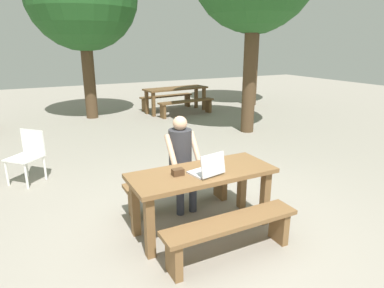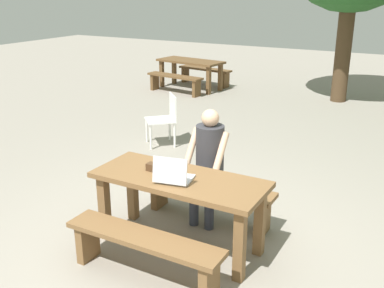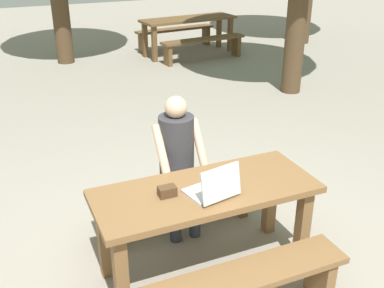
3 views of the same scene
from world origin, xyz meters
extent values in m
plane|color=gray|center=(0.00, 0.00, 0.00)|extent=(30.00, 30.00, 0.00)
cube|color=brown|center=(0.00, 0.00, 0.70)|extent=(1.66, 0.67, 0.05)
cube|color=brown|center=(-0.73, -0.24, 0.34)|extent=(0.09, 0.09, 0.68)
cube|color=brown|center=(0.73, -0.24, 0.34)|extent=(0.09, 0.09, 0.68)
cube|color=brown|center=(-0.73, 0.24, 0.34)|extent=(0.09, 0.09, 0.68)
cube|color=brown|center=(0.73, 0.24, 0.34)|extent=(0.09, 0.09, 0.68)
cube|color=brown|center=(0.00, -0.61, 0.40)|extent=(1.46, 0.30, 0.05)
cube|color=brown|center=(-0.63, -0.61, 0.19)|extent=(0.08, 0.24, 0.38)
cube|color=brown|center=(0.63, -0.61, 0.19)|extent=(0.08, 0.24, 0.38)
cube|color=brown|center=(0.00, 0.61, 0.40)|extent=(1.46, 0.30, 0.05)
cube|color=brown|center=(-0.63, 0.61, 0.19)|extent=(0.08, 0.24, 0.38)
cube|color=brown|center=(0.63, 0.61, 0.19)|extent=(0.08, 0.24, 0.38)
cube|color=silver|center=(-0.01, -0.06, 0.74)|extent=(0.36, 0.30, 0.02)
cube|color=silver|center=(0.02, -0.20, 0.87)|extent=(0.33, 0.11, 0.24)
cube|color=#0F1933|center=(0.02, -0.19, 0.87)|extent=(0.30, 0.10, 0.22)
cube|color=#4C331E|center=(-0.30, 0.01, 0.77)|extent=(0.13, 0.08, 0.07)
cylinder|color=#333847|center=(-0.08, 0.43, 0.21)|extent=(0.10, 0.10, 0.42)
cylinder|color=#333847|center=(0.10, 0.43, 0.21)|extent=(0.10, 0.10, 0.42)
cube|color=#333847|center=(0.01, 0.52, 0.46)|extent=(0.28, 0.28, 0.12)
cylinder|color=#333338|center=(0.01, 0.61, 0.78)|extent=(0.29, 0.29, 0.57)
cylinder|color=#DBAD89|center=(-0.15, 0.51, 0.83)|extent=(0.07, 0.32, 0.41)
cylinder|color=#DBAD89|center=(0.18, 0.51, 0.83)|extent=(0.07, 0.32, 0.41)
sphere|color=#DBAD89|center=(0.01, 0.61, 1.15)|extent=(0.18, 0.18, 0.18)
cube|color=white|center=(-1.79, 2.44, 0.41)|extent=(0.62, 0.62, 0.02)
cube|color=white|center=(-1.64, 2.59, 0.61)|extent=(0.32, 0.33, 0.39)
cylinder|color=white|center=(-2.06, 2.45, 0.20)|extent=(0.04, 0.04, 0.40)
cylinder|color=white|center=(-1.80, 2.17, 0.20)|extent=(0.04, 0.04, 0.40)
cylinder|color=white|center=(-1.78, 2.71, 0.20)|extent=(0.04, 0.04, 0.40)
cylinder|color=white|center=(-1.52, 2.43, 0.20)|extent=(0.04, 0.04, 0.40)
cube|color=brown|center=(2.62, 6.48, 0.74)|extent=(2.09, 0.87, 0.05)
cube|color=brown|center=(1.74, 6.16, 0.36)|extent=(0.10, 0.10, 0.72)
cube|color=brown|center=(3.56, 6.36, 0.36)|extent=(0.10, 0.10, 0.72)
cube|color=brown|center=(1.69, 6.61, 0.36)|extent=(0.10, 0.10, 0.72)
cube|color=brown|center=(3.51, 6.81, 0.36)|extent=(0.10, 0.10, 0.72)
cube|color=brown|center=(2.69, 5.87, 0.43)|extent=(1.85, 0.50, 0.05)
cube|color=brown|center=(1.88, 5.78, 0.20)|extent=(0.11, 0.25, 0.41)
cube|color=brown|center=(3.50, 5.96, 0.20)|extent=(0.11, 0.25, 0.41)
cube|color=brown|center=(2.55, 7.10, 0.43)|extent=(1.85, 0.50, 0.05)
cube|color=brown|center=(1.74, 7.01, 0.20)|extent=(0.11, 0.25, 0.41)
cube|color=brown|center=(3.36, 7.19, 0.20)|extent=(0.11, 0.25, 0.41)
cylinder|color=#4C3823|center=(3.17, 3.46, 1.44)|extent=(0.32, 0.32, 2.87)
cylinder|color=#4C3823|center=(0.07, 6.84, 1.24)|extent=(0.33, 0.33, 2.47)
cylinder|color=#4C3823|center=(5.51, 6.47, 1.49)|extent=(0.40, 0.40, 2.98)
camera|label=1|loc=(-1.68, -3.04, 2.10)|focal=31.04mm
camera|label=2|loc=(1.99, -3.35, 2.41)|focal=42.40mm
camera|label=3|loc=(-1.26, -2.64, 2.44)|focal=43.26mm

